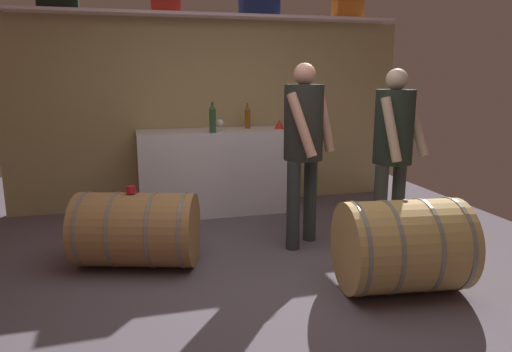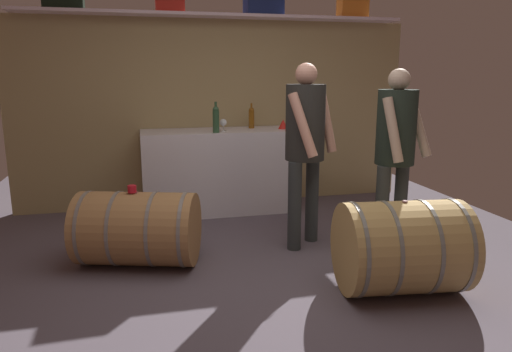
{
  "view_description": "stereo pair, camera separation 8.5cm",
  "coord_description": "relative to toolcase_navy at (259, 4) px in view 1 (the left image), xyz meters",
  "views": [
    {
      "loc": [
        -0.96,
        -3.06,
        1.54
      ],
      "look_at": [
        -0.04,
        0.39,
        0.77
      ],
      "focal_mm": 33.2,
      "sensor_mm": 36.0,
      "label": 1
    },
    {
      "loc": [
        -0.88,
        -3.08,
        1.54
      ],
      "look_at": [
        -0.04,
        0.39,
        0.77
      ],
      "focal_mm": 33.2,
      "sensor_mm": 36.0,
      "label": 2
    }
  ],
  "objects": [
    {
      "name": "high_shelf_board",
      "position": [
        -0.53,
        0.0,
        -0.15
      ],
      "size": [
        4.26,
        0.4,
        0.03
      ],
      "primitive_type": "cube",
      "color": "silver",
      "rests_on": "back_wall_panel"
    },
    {
      "name": "ground_plane",
      "position": [
        -0.53,
        -1.72,
        -2.32
      ],
      "size": [
        5.83,
        8.19,
        0.02
      ],
      "primitive_type": "cube",
      "color": "#564D57"
    },
    {
      "name": "back_wall_panel",
      "position": [
        -0.53,
        0.15,
        -1.24
      ],
      "size": [
        4.63,
        0.1,
        2.15
      ],
      "primitive_type": "cube",
      "color": "tan",
      "rests_on": "ground"
    },
    {
      "name": "toolcase_orange",
      "position": [
        1.08,
        0.0,
        0.01
      ],
      "size": [
        0.34,
        0.25,
        0.29
      ],
      "primitive_type": "cube",
      "rotation": [
        0.0,
        0.0,
        -0.06
      ],
      "color": "orange",
      "rests_on": "high_shelf_board"
    },
    {
      "name": "wine_bottle_green",
      "position": [
        -0.63,
        -0.45,
        -1.24
      ],
      "size": [
        0.07,
        0.07,
        0.33
      ],
      "color": "#2C5033",
      "rests_on": "work_cabinet"
    },
    {
      "name": "wine_barrel_near",
      "position": [
        -1.48,
        -1.62,
        -2.01
      ],
      "size": [
        1.08,
        0.85,
        0.62
      ],
      "rotation": [
        0.0,
        0.0,
        -0.3
      ],
      "color": "#A07243",
      "rests_on": "ground"
    },
    {
      "name": "toolcase_navy",
      "position": [
        0.0,
        0.0,
        0.0
      ],
      "size": [
        0.43,
        0.26,
        0.26
      ],
      "primitive_type": "cube",
      "rotation": [
        0.0,
        0.0,
        0.04
      ],
      "color": "navy",
      "rests_on": "high_shelf_board"
    },
    {
      "name": "wine_bottle_amber",
      "position": [
        -0.17,
        -0.13,
        -1.26
      ],
      "size": [
        0.06,
        0.06,
        0.29
      ],
      "color": "brown",
      "rests_on": "work_cabinet"
    },
    {
      "name": "wine_barrel_far",
      "position": [
        0.35,
        -2.58,
        -1.98
      ],
      "size": [
        0.93,
        0.76,
        0.68
      ],
      "rotation": [
        0.0,
        0.0,
        -0.12
      ],
      "color": "tan",
      "rests_on": "ground"
    },
    {
      "name": "tasting_cup",
      "position": [
        -1.5,
        -1.62,
        -1.67
      ],
      "size": [
        0.07,
        0.07,
        0.06
      ],
      "primitive_type": "cylinder",
      "color": "red",
      "rests_on": "wine_barrel_near"
    },
    {
      "name": "wine_glass",
      "position": [
        -0.54,
        -0.33,
        -1.3
      ],
      "size": [
        0.08,
        0.08,
        0.13
      ],
      "color": "white",
      "rests_on": "work_cabinet"
    },
    {
      "name": "visitor_tasting",
      "position": [
        0.72,
        -1.78,
        -1.34
      ],
      "size": [
        0.53,
        0.46,
        1.59
      ],
      "rotation": [
        0.0,
        0.0,
        -2.68
      ],
      "color": "#2F3432",
      "rests_on": "ground"
    },
    {
      "name": "work_cabinet",
      "position": [
        -0.58,
        -0.22,
        -1.85
      ],
      "size": [
        1.68,
        0.63,
        0.93
      ],
      "primitive_type": "cube",
      "color": "silver",
      "rests_on": "ground"
    },
    {
      "name": "winemaker_pouring",
      "position": [
        -0.01,
        -1.52,
        -1.31
      ],
      "size": [
        0.53,
        0.51,
        1.63
      ],
      "rotation": [
        0.0,
        0.0,
        -2.47
      ],
      "color": "#2C3132",
      "rests_on": "ground"
    },
    {
      "name": "red_funnel",
      "position": [
        0.16,
        -0.27,
        -1.33
      ],
      "size": [
        0.11,
        0.11,
        0.11
      ],
      "primitive_type": "cone",
      "color": "red",
      "rests_on": "work_cabinet"
    }
  ]
}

